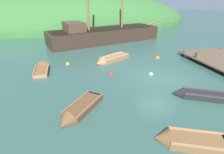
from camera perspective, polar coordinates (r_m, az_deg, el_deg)
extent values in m
plane|color=#33564C|center=(14.24, 14.32, -0.45)|extent=(120.00, 120.00, 0.00)
cylinder|color=#3A2D21|center=(20.57, 21.38, 6.11)|extent=(0.28, 0.28, 1.06)
cylinder|color=#3A2D21|center=(23.64, 30.56, 6.62)|extent=(0.28, 0.28, 1.06)
cylinder|color=#3A2D21|center=(18.80, 25.08, 6.28)|extent=(0.20, 0.20, 0.45)
ellipsoid|color=#387033|center=(41.90, -12.64, 15.88)|extent=(53.14, 25.78, 13.70)
cube|color=#38281E|center=(25.34, -2.29, 12.24)|extent=(15.65, 7.48, 2.55)
cube|color=#997A51|center=(25.11, -2.34, 14.97)|extent=(14.98, 7.02, 0.10)
cylinder|color=olive|center=(30.00, 13.37, 16.59)|extent=(2.92, 0.86, 0.97)
cube|color=#4C3828|center=(23.43, -11.95, 15.30)|extent=(2.80, 3.34, 1.10)
cube|color=brown|center=(10.37, -8.96, -9.25)|extent=(2.52, 2.64, 0.45)
cone|color=brown|center=(9.35, -14.75, -14.08)|extent=(1.17, 1.15, 0.99)
cube|color=#8E6242|center=(11.22, -5.37, -5.83)|extent=(0.77, 0.71, 0.31)
cube|color=#8E6242|center=(9.98, -10.51, -9.74)|extent=(0.83, 0.77, 0.05)
cube|color=#8E6242|center=(10.60, -7.62, -7.31)|extent=(0.83, 0.77, 0.05)
cube|color=#8E6242|center=(10.48, -11.23, -7.40)|extent=(1.77, 1.96, 0.07)
cube|color=#8E6242|center=(10.00, -6.76, -8.76)|extent=(1.77, 1.96, 0.07)
cube|color=#9E7047|center=(17.84, 0.80, 5.88)|extent=(3.25, 2.41, 0.51)
cone|color=#9E7047|center=(16.61, -3.94, 4.40)|extent=(1.15, 1.27, 1.03)
cube|color=tan|center=(18.85, 4.07, 7.09)|extent=(0.56, 0.92, 0.35)
cube|color=tan|center=(17.42, -0.47, 6.09)|extent=(0.63, 0.97, 0.05)
cube|color=tan|center=(18.15, 2.03, 6.83)|extent=(0.63, 0.97, 0.05)
cube|color=tan|center=(18.10, -0.32, 7.09)|extent=(2.72, 1.49, 0.07)
cube|color=tan|center=(17.42, 1.98, 6.38)|extent=(2.72, 1.49, 0.07)
cube|color=brown|center=(15.95, -21.43, 1.60)|extent=(1.18, 2.36, 0.39)
cone|color=brown|center=(17.31, -20.97, 3.42)|extent=(1.07, 0.64, 1.05)
cube|color=#AE7B4F|center=(14.91, -21.86, 0.20)|extent=(0.99, 0.15, 0.27)
cube|color=#AE7B4F|center=(16.28, -21.36, 2.57)|extent=(1.02, 0.21, 0.05)
cube|color=#AE7B4F|center=(15.53, -21.64, 1.49)|extent=(1.02, 0.21, 0.05)
cube|color=#AE7B4F|center=(15.81, -19.73, 2.54)|extent=(0.15, 2.28, 0.07)
cube|color=#AE7B4F|center=(15.95, -23.36, 2.15)|extent=(0.15, 2.28, 0.07)
cube|color=brown|center=(8.88, 25.29, -18.36)|extent=(2.55, 1.97, 0.45)
cone|color=brown|center=(8.58, 15.35, -18.25)|extent=(0.98, 1.16, 0.99)
cube|color=#AE7B4F|center=(8.66, 22.78, -17.56)|extent=(0.59, 0.94, 0.05)
cube|color=#AE7B4F|center=(8.89, 28.13, -17.50)|extent=(0.59, 0.94, 0.05)
cube|color=#AE7B4F|center=(9.07, 24.89, -15.12)|extent=(2.08, 1.09, 0.07)
cube|color=#AE7B4F|center=(8.37, 26.39, -19.25)|extent=(2.08, 1.09, 0.07)
cube|color=black|center=(12.56, 27.57, -5.55)|extent=(2.76, 2.15, 0.47)
cone|color=black|center=(12.24, 20.01, -4.89)|extent=(1.02, 1.09, 0.87)
cube|color=#3B3B3B|center=(12.37, 25.64, -4.67)|extent=(0.58, 0.82, 0.05)
cube|color=#3B3B3B|center=(12.60, 29.78, -5.02)|extent=(0.58, 0.82, 0.05)
cube|color=#3B3B3B|center=(12.80, 27.45, -3.60)|extent=(2.29, 1.40, 0.07)
cube|color=#3B3B3B|center=(12.08, 28.18, -5.41)|extent=(2.29, 1.40, 0.07)
sphere|color=red|center=(14.54, -0.24, 0.89)|extent=(0.41, 0.41, 0.41)
sphere|color=white|center=(14.86, 12.26, 0.84)|extent=(0.32, 0.32, 0.32)
sphere|color=orange|center=(19.03, 14.20, 5.90)|extent=(0.42, 0.42, 0.42)
sphere|color=yellow|center=(17.23, -13.86, 4.00)|extent=(0.33, 0.33, 0.33)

